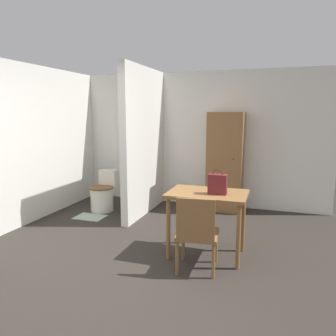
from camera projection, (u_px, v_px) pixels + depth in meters
ground_plane at (108, 281)px, 3.44m from camera, size 16.00×16.00×0.00m
wall_back at (189, 139)px, 6.28m from camera, size 5.16×0.12×2.50m
wall_left at (38, 143)px, 5.40m from camera, size 0.12×4.20×2.50m
partition_wall at (144, 142)px, 5.63m from camera, size 0.12×1.66×2.50m
dining_table at (207, 202)px, 3.96m from camera, size 0.94×0.64×0.80m
wooden_chair at (197, 232)px, 3.56m from camera, size 0.50×0.50×0.87m
toilet at (103, 195)px, 5.91m from camera, size 0.43×0.58×0.70m
handbag at (218, 184)px, 3.84m from camera, size 0.22×0.10×0.30m
wooden_cabinet at (225, 162)px, 5.84m from camera, size 0.62×0.45×1.76m
bath_mat at (90, 217)px, 5.53m from camera, size 0.49×0.35×0.01m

